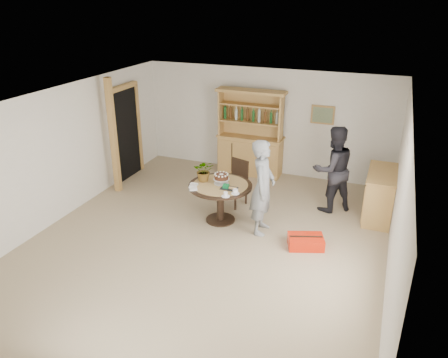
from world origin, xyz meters
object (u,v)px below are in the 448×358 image
Objects in this scene: dining_chair at (236,179)px; teen_boy at (263,187)px; red_suitcase at (306,242)px; dining_table at (220,192)px; hutch at (250,146)px; sideboard at (380,195)px; adult_person at (333,169)px.

dining_chair is 1.29m from teen_boy.
dining_table is at bearing 148.73° from red_suitcase.
hutch is 1.62× the size of sideboard.
hutch is 1.16× the size of teen_boy.
dining_table is 1.71× the size of red_suitcase.
red_suitcase is at bearing -11.56° from dining_table.
hutch is at bearing 104.70° from red_suitcase.
sideboard is 1.33× the size of dining_chair.
teen_boy reaches higher than dining_table.
red_suitcase is at bearing -55.59° from hutch.
sideboard reaches higher than red_suitcase.
adult_person is 2.50× the size of red_suitcase.
sideboard is 0.72× the size of teen_boy.
red_suitcase is (1.96, -2.86, -0.59)m from hutch.
teen_boy is at bearing -29.96° from dining_chair.
hutch is 3.51m from red_suitcase.
adult_person reaches higher than dining_chair.
hutch reaches higher than dining_table.
teen_boy reaches higher than sideboard.
adult_person is at bearing 33.60° from dining_table.
dining_table is 2.27m from adult_person.
hutch reaches higher than dining_chair.
hutch is at bearing 18.38° from teen_boy.
adult_person is at bearing -30.78° from hutch.
adult_person is at bearing 64.89° from red_suitcase.
sideboard is 1.98m from red_suitcase.
hutch is at bearing 116.97° from dining_chair.
hutch is 3.29m from sideboard.
dining_chair is (0.03, 0.83, -0.07)m from dining_table.
sideboard reaches higher than dining_table.
red_suitcase is (1.73, -0.35, -0.50)m from dining_table.
teen_boy is at bearing -67.48° from hutch.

